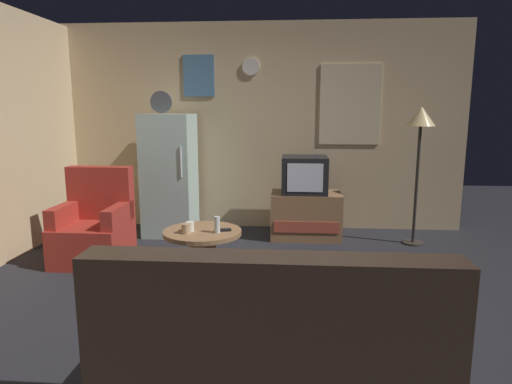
# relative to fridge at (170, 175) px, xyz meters

# --- Properties ---
(ground_plane) EXTENTS (12.00, 12.00, 0.00)m
(ground_plane) POSITION_rel_fridge_xyz_m (1.11, -1.99, -0.75)
(ground_plane) COLOR #232328
(wall_with_art) EXTENTS (5.20, 0.12, 2.64)m
(wall_with_art) POSITION_rel_fridge_xyz_m (1.12, 0.46, 0.57)
(wall_with_art) COLOR #D1B284
(wall_with_art) RESTS_ON ground_plane
(fridge) EXTENTS (0.60, 0.62, 1.77)m
(fridge) POSITION_rel_fridge_xyz_m (0.00, 0.00, 0.00)
(fridge) COLOR silver
(fridge) RESTS_ON ground_plane
(tv_stand) EXTENTS (0.84, 0.53, 0.56)m
(tv_stand) POSITION_rel_fridge_xyz_m (1.70, -0.06, -0.47)
(tv_stand) COLOR #8E6642
(tv_stand) RESTS_ON ground_plane
(crt_tv) EXTENTS (0.54, 0.51, 0.44)m
(crt_tv) POSITION_rel_fridge_xyz_m (1.67, -0.06, 0.03)
(crt_tv) COLOR black
(crt_tv) RESTS_ON tv_stand
(standing_lamp) EXTENTS (0.32, 0.32, 1.59)m
(standing_lamp) POSITION_rel_fridge_xyz_m (2.95, -0.23, 0.60)
(standing_lamp) COLOR #332D28
(standing_lamp) RESTS_ON ground_plane
(coffee_table) EXTENTS (0.72, 0.72, 0.46)m
(coffee_table) POSITION_rel_fridge_xyz_m (0.70, -1.50, -0.52)
(coffee_table) COLOR #8E6642
(coffee_table) RESTS_ON ground_plane
(wine_glass) EXTENTS (0.05, 0.05, 0.15)m
(wine_glass) POSITION_rel_fridge_xyz_m (0.85, -1.56, -0.22)
(wine_glass) COLOR silver
(wine_glass) RESTS_ON coffee_table
(mug_ceramic_white) EXTENTS (0.08, 0.08, 0.09)m
(mug_ceramic_white) POSITION_rel_fridge_xyz_m (0.60, -1.54, -0.25)
(mug_ceramic_white) COLOR silver
(mug_ceramic_white) RESTS_ON coffee_table
(mug_ceramic_tan) EXTENTS (0.08, 0.08, 0.09)m
(mug_ceramic_tan) POSITION_rel_fridge_xyz_m (0.58, -1.61, -0.25)
(mug_ceramic_tan) COLOR tan
(mug_ceramic_tan) RESTS_ON coffee_table
(remote_control) EXTENTS (0.16, 0.09, 0.02)m
(remote_control) POSITION_rel_fridge_xyz_m (0.89, -1.51, -0.28)
(remote_control) COLOR black
(remote_control) RESTS_ON coffee_table
(armchair) EXTENTS (0.68, 0.68, 0.96)m
(armchair) POSITION_rel_fridge_xyz_m (-0.52, -1.07, -0.42)
(armchair) COLOR #A52D23
(armchair) RESTS_ON ground_plane
(couch) EXTENTS (1.70, 0.80, 0.92)m
(couch) POSITION_rel_fridge_xyz_m (1.42, -3.32, -0.44)
(couch) COLOR #38281E
(couch) RESTS_ON ground_plane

